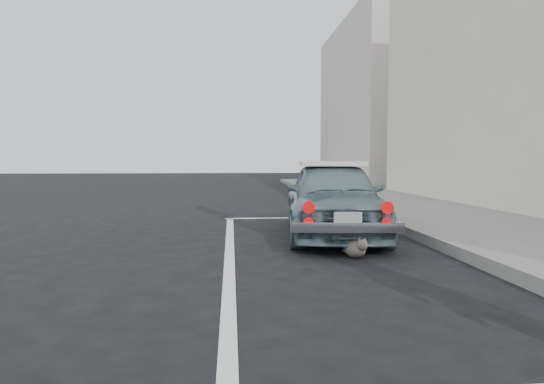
# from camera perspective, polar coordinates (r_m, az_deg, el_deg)

# --- Properties ---
(ground) EXTENTS (80.00, 80.00, 0.00)m
(ground) POSITION_cam_1_polar(r_m,az_deg,el_deg) (2.99, 13.05, -19.26)
(ground) COLOR black
(ground) RESTS_ON ground
(building_far) EXTENTS (3.50, 10.00, 8.00)m
(building_far) POSITION_cam_1_polar(r_m,az_deg,el_deg) (23.90, 12.71, 10.69)
(building_far) COLOR beige
(building_far) RESTS_ON ground
(pline_front) EXTENTS (3.00, 0.12, 0.01)m
(pline_front) POSITION_cam_1_polar(r_m,az_deg,el_deg) (9.28, 3.41, -3.25)
(pline_front) COLOR silver
(pline_front) RESTS_ON ground
(pline_side) EXTENTS (0.12, 7.00, 0.01)m
(pline_side) POSITION_cam_1_polar(r_m,az_deg,el_deg) (5.72, -5.35, -7.81)
(pline_side) COLOR silver
(pline_side) RESTS_ON ground
(retro_coupe) EXTENTS (1.80, 3.63, 1.19)m
(retro_coupe) POSITION_cam_1_polar(r_m,az_deg,el_deg) (7.14, 7.61, -0.64)
(retro_coupe) COLOR slate
(retro_coupe) RESTS_ON ground
(cat) EXTENTS (0.32, 0.49, 0.27)m
(cat) POSITION_cam_1_polar(r_m,az_deg,el_deg) (5.60, 10.44, -6.89)
(cat) COLOR #6A6051
(cat) RESTS_ON ground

